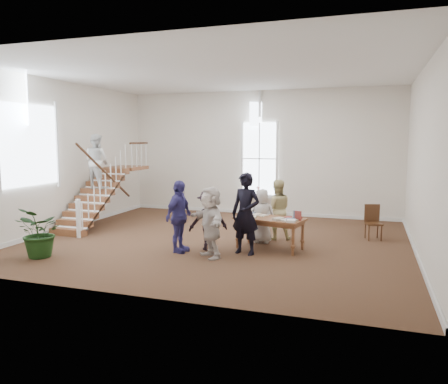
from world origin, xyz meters
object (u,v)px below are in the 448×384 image
(floor_plant, at_px, (41,232))
(woman_cluster_b, at_px, (208,220))
(police_officer, at_px, (246,214))
(woman_cluster_c, at_px, (211,222))
(elderly_woman, at_px, (262,216))
(woman_cluster_a, at_px, (179,216))
(person_yellow, at_px, (277,210))
(library_table, at_px, (270,221))
(side_chair, at_px, (373,220))

(floor_plant, bearing_deg, woman_cluster_b, 29.29)
(police_officer, bearing_deg, woman_cluster_c, -129.37)
(woman_cluster_c, xyz_separation_m, floor_plant, (-3.76, -1.29, -0.24))
(elderly_woman, xyz_separation_m, woman_cluster_a, (-1.70, -1.61, 0.16))
(person_yellow, xyz_separation_m, floor_plant, (-4.85, -3.60, -0.23))
(elderly_woman, height_order, floor_plant, elderly_woman)
(person_yellow, bearing_deg, elderly_woman, 39.74)
(woman_cluster_c, relative_size, floor_plant, 1.39)
(woman_cluster_c, bearing_deg, woman_cluster_a, -144.82)
(library_table, bearing_deg, floor_plant, -141.48)
(person_yellow, relative_size, woman_cluster_b, 1.10)
(elderly_woman, bearing_deg, person_yellow, -124.88)
(library_table, bearing_deg, woman_cluster_c, -122.27)
(person_yellow, height_order, floor_plant, person_yellow)
(woman_cluster_b, relative_size, floor_plant, 1.25)
(woman_cluster_a, height_order, floor_plant, woman_cluster_a)
(floor_plant, bearing_deg, library_table, 26.85)
(woman_cluster_b, distance_m, woman_cluster_c, 0.72)
(person_yellow, bearing_deg, floor_plant, 17.24)
(police_officer, bearing_deg, side_chair, 53.91)
(elderly_woman, relative_size, woman_cluster_a, 0.82)
(person_yellow, distance_m, woman_cluster_a, 2.90)
(elderly_woman, xyz_separation_m, side_chair, (2.82, 1.38, -0.19))
(police_officer, distance_m, floor_plant, 4.84)
(elderly_woman, bearing_deg, side_chair, -157.93)
(library_table, bearing_deg, person_yellow, 104.66)
(elderly_woman, height_order, woman_cluster_b, woman_cluster_b)
(library_table, xyz_separation_m, person_yellow, (-0.06, 1.11, 0.11))
(library_table, height_order, woman_cluster_c, woman_cluster_c)
(woman_cluster_a, bearing_deg, woman_cluster_b, -46.13)
(woman_cluster_a, bearing_deg, person_yellow, -36.45)
(police_officer, relative_size, floor_plant, 1.64)
(police_officer, height_order, side_chair, police_officer)
(police_officer, relative_size, elderly_woman, 1.36)
(side_chair, bearing_deg, person_yellow, -177.51)
(elderly_woman, distance_m, woman_cluster_b, 1.59)
(woman_cluster_c, bearing_deg, side_chair, 89.04)
(woman_cluster_b, xyz_separation_m, side_chair, (3.92, 2.53, -0.22))
(police_officer, xyz_separation_m, woman_cluster_b, (-1.00, 0.09, -0.23))
(woman_cluster_a, xyz_separation_m, woman_cluster_c, (0.90, -0.20, -0.05))
(person_yellow, xyz_separation_m, woman_cluster_c, (-1.10, -2.31, 0.01))
(library_table, distance_m, police_officer, 0.83)
(elderly_woman, height_order, woman_cluster_a, woman_cluster_a)
(floor_plant, distance_m, side_chair, 8.63)
(library_table, relative_size, woman_cluster_a, 1.04)
(woman_cluster_a, bearing_deg, police_officer, -70.41)
(elderly_woman, bearing_deg, police_officer, 81.51)
(police_officer, height_order, elderly_woman, police_officer)
(library_table, xyz_separation_m, police_officer, (-0.46, -0.64, 0.27))
(woman_cluster_c, bearing_deg, woman_cluster_b, 162.49)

